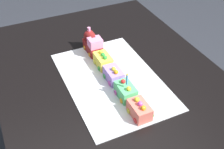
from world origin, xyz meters
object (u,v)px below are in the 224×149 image
at_px(cake_car_caboose_coral, 140,109).
at_px(birthday_candle, 128,78).
at_px(cake_car_gondola_lemon, 104,60).
at_px(cake_locomotive, 94,44).
at_px(dining_table, 113,96).
at_px(cake_car_tanker_mint_green, 127,91).
at_px(cake_car_flatbed_lavender, 115,75).

relative_size(cake_car_caboose_coral, birthday_candle, 1.68).
bearing_deg(cake_car_gondola_lemon, birthday_candle, -0.00).
bearing_deg(cake_locomotive, cake_car_gondola_lemon, 0.00).
height_order(cake_car_gondola_lemon, birthday_candle, birthday_candle).
xyz_separation_m(dining_table, cake_car_gondola_lemon, (-0.11, 0.00, 0.14)).
height_order(cake_car_tanker_mint_green, cake_car_caboose_coral, same).
height_order(dining_table, cake_car_caboose_coral, cake_car_caboose_coral).
xyz_separation_m(cake_car_flatbed_lavender, cake_car_caboose_coral, (0.24, 0.00, 0.00)).
height_order(dining_table, cake_car_flatbed_lavender, cake_car_flatbed_lavender).
relative_size(cake_locomotive, cake_car_flatbed_lavender, 1.40).
xyz_separation_m(cake_car_tanker_mint_green, cake_car_caboose_coral, (0.12, 0.00, 0.00)).
distance_m(cake_locomotive, cake_car_tanker_mint_green, 0.37).
relative_size(cake_car_tanker_mint_green, birthday_candle, 1.68).
height_order(cake_car_flatbed_lavender, birthday_candle, birthday_candle).
height_order(cake_locomotive, birthday_candle, birthday_candle).
relative_size(dining_table, cake_car_caboose_coral, 14.00).
relative_size(cake_car_gondola_lemon, cake_car_tanker_mint_green, 1.00).
bearing_deg(cake_car_flatbed_lavender, cake_car_gondola_lemon, 180.00).
height_order(cake_car_flatbed_lavender, cake_car_caboose_coral, same).
xyz_separation_m(cake_car_gondola_lemon, birthday_candle, (0.24, -0.00, 0.07)).
height_order(cake_locomotive, cake_car_caboose_coral, cake_locomotive).
bearing_deg(cake_car_caboose_coral, cake_car_flatbed_lavender, 180.00).
height_order(cake_car_gondola_lemon, cake_car_flatbed_lavender, same).
relative_size(cake_car_gondola_lemon, cake_car_flatbed_lavender, 1.00).
bearing_deg(dining_table, cake_car_flatbed_lavender, 22.10).
xyz_separation_m(cake_car_flatbed_lavender, birthday_candle, (0.12, -0.00, 0.07)).
bearing_deg(cake_car_caboose_coral, cake_locomotive, -180.00).
height_order(dining_table, cake_locomotive, cake_locomotive).
relative_size(cake_car_tanker_mint_green, cake_car_caboose_coral, 1.00).
bearing_deg(dining_table, cake_car_caboose_coral, 0.97).
distance_m(cake_car_gondola_lemon, cake_car_flatbed_lavender, 0.12).
relative_size(cake_car_flatbed_lavender, cake_car_caboose_coral, 1.00).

